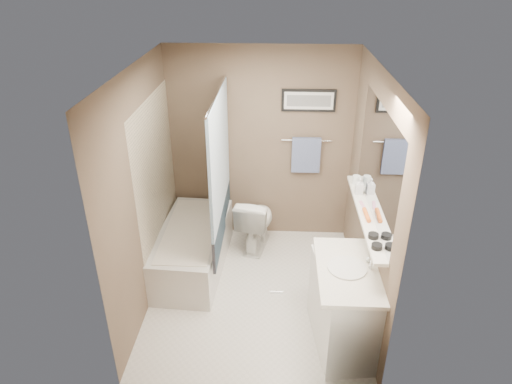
{
  "coord_description": "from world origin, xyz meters",
  "views": [
    {
      "loc": [
        0.2,
        -3.88,
        3.25
      ],
      "look_at": [
        0.0,
        0.15,
        1.15
      ],
      "focal_mm": 32.0,
      "sensor_mm": 36.0,
      "label": 1
    }
  ],
  "objects_px": {
    "toilet": "(256,221)",
    "vanity": "(345,308)",
    "candle_bowl_near": "(377,246)",
    "glass_jar": "(356,180)",
    "candle_bowl_far": "(373,236)",
    "hair_brush_front": "(367,215)",
    "soap_bottle": "(360,186)",
    "bathtub": "(192,248)"
  },
  "relations": [
    {
      "from": "soap_bottle",
      "to": "bathtub",
      "type": "bearing_deg",
      "value": 173.71
    },
    {
      "from": "bathtub",
      "to": "toilet",
      "type": "distance_m",
      "value": 0.86
    },
    {
      "from": "vanity",
      "to": "hair_brush_front",
      "type": "bearing_deg",
      "value": 59.56
    },
    {
      "from": "hair_brush_front",
      "to": "soap_bottle",
      "type": "height_order",
      "value": "soap_bottle"
    },
    {
      "from": "candle_bowl_far",
      "to": "hair_brush_front",
      "type": "distance_m",
      "value": 0.35
    },
    {
      "from": "candle_bowl_far",
      "to": "glass_jar",
      "type": "distance_m",
      "value": 1.02
    },
    {
      "from": "toilet",
      "to": "candle_bowl_far",
      "type": "bearing_deg",
      "value": 137.5
    },
    {
      "from": "candle_bowl_near",
      "to": "glass_jar",
      "type": "xyz_separation_m",
      "value": [
        0.0,
        1.17,
        0.03
      ]
    },
    {
      "from": "candle_bowl_near",
      "to": "bathtub",
      "type": "bearing_deg",
      "value": 146.74
    },
    {
      "from": "hair_brush_front",
      "to": "candle_bowl_near",
      "type": "bearing_deg",
      "value": -90.0
    },
    {
      "from": "hair_brush_front",
      "to": "soap_bottle",
      "type": "distance_m",
      "value": 0.47
    },
    {
      "from": "vanity",
      "to": "glass_jar",
      "type": "distance_m",
      "value": 1.35
    },
    {
      "from": "toilet",
      "to": "soap_bottle",
      "type": "bearing_deg",
      "value": 159.75
    },
    {
      "from": "toilet",
      "to": "vanity",
      "type": "xyz_separation_m",
      "value": [
        0.89,
        -1.56,
        0.05
      ]
    },
    {
      "from": "vanity",
      "to": "hair_brush_front",
      "type": "relative_size",
      "value": 4.09
    },
    {
      "from": "glass_jar",
      "to": "soap_bottle",
      "type": "height_order",
      "value": "soap_bottle"
    },
    {
      "from": "candle_bowl_far",
      "to": "glass_jar",
      "type": "height_order",
      "value": "glass_jar"
    },
    {
      "from": "candle_bowl_near",
      "to": "glass_jar",
      "type": "distance_m",
      "value": 1.18
    },
    {
      "from": "hair_brush_front",
      "to": "glass_jar",
      "type": "xyz_separation_m",
      "value": [
        0.0,
        0.67,
        0.03
      ]
    },
    {
      "from": "soap_bottle",
      "to": "candle_bowl_far",
      "type": "bearing_deg",
      "value": -90.0
    },
    {
      "from": "glass_jar",
      "to": "toilet",
      "type": "bearing_deg",
      "value": 156.57
    },
    {
      "from": "vanity",
      "to": "soap_bottle",
      "type": "bearing_deg",
      "value": 71.39
    },
    {
      "from": "soap_bottle",
      "to": "vanity",
      "type": "bearing_deg",
      "value": -101.72
    },
    {
      "from": "soap_bottle",
      "to": "candle_bowl_near",
      "type": "bearing_deg",
      "value": -90.0
    },
    {
      "from": "candle_bowl_far",
      "to": "vanity",
      "type": "bearing_deg",
      "value": -157.62
    },
    {
      "from": "toilet",
      "to": "candle_bowl_near",
      "type": "bearing_deg",
      "value": 134.78
    },
    {
      "from": "bathtub",
      "to": "soap_bottle",
      "type": "height_order",
      "value": "soap_bottle"
    },
    {
      "from": "candle_bowl_near",
      "to": "soap_bottle",
      "type": "bearing_deg",
      "value": 90.0
    },
    {
      "from": "candle_bowl_far",
      "to": "candle_bowl_near",
      "type": "bearing_deg",
      "value": -90.0
    },
    {
      "from": "vanity",
      "to": "glass_jar",
      "type": "xyz_separation_m",
      "value": [
        0.19,
        1.09,
        0.77
      ]
    },
    {
      "from": "glass_jar",
      "to": "candle_bowl_far",
      "type": "bearing_deg",
      "value": -90.0
    },
    {
      "from": "candle_bowl_far",
      "to": "soap_bottle",
      "type": "relative_size",
      "value": 0.53
    },
    {
      "from": "hair_brush_front",
      "to": "glass_jar",
      "type": "bearing_deg",
      "value": 90.0
    },
    {
      "from": "candle_bowl_far",
      "to": "soap_bottle",
      "type": "height_order",
      "value": "soap_bottle"
    },
    {
      "from": "toilet",
      "to": "hair_brush_front",
      "type": "xyz_separation_m",
      "value": [
        1.07,
        -1.13,
        0.79
      ]
    },
    {
      "from": "bathtub",
      "to": "candle_bowl_far",
      "type": "relative_size",
      "value": 16.67
    },
    {
      "from": "candle_bowl_near",
      "to": "glass_jar",
      "type": "bearing_deg",
      "value": 90.0
    },
    {
      "from": "vanity",
      "to": "candle_bowl_far",
      "type": "xyz_separation_m",
      "value": [
        0.19,
        0.08,
        0.73
      ]
    },
    {
      "from": "bathtub",
      "to": "vanity",
      "type": "distance_m",
      "value": 1.94
    },
    {
      "from": "toilet",
      "to": "hair_brush_front",
      "type": "height_order",
      "value": "hair_brush_front"
    },
    {
      "from": "glass_jar",
      "to": "soap_bottle",
      "type": "xyz_separation_m",
      "value": [
        0.0,
        -0.2,
        0.04
      ]
    },
    {
      "from": "toilet",
      "to": "bathtub",
      "type": "bearing_deg",
      "value": 45.02
    }
  ]
}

